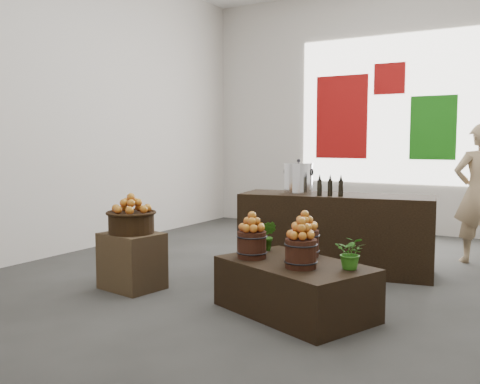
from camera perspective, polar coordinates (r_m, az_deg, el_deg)
The scene contains 22 objects.
ground at distance 6.08m, azimuth 4.70°, elevation -8.72°, with size 7.00×7.00×0.00m, color #393936.
back_wall at distance 9.20m, azimuth 14.41°, elevation 8.45°, with size 6.00×0.04×4.00m, color beige.
back_opening at distance 9.10m, azimuth 16.21°, elevation 8.44°, with size 3.20×0.02×2.40m, color white.
deco_red_left at distance 9.35m, azimuth 10.78°, elevation 7.85°, with size 0.90×0.04×1.40m, color #930B0B.
deco_green_right at distance 8.95m, azimuth 19.89°, elevation 6.46°, with size 0.70×0.04×1.00m, color #166710.
deco_red_upper at distance 9.16m, azimuth 15.66°, elevation 11.57°, with size 0.50×0.04×0.50m, color #930B0B.
crate at distance 5.54m, azimuth -11.44°, elevation -7.21°, with size 0.57×0.46×0.57m, color brown.
wicker_basket at distance 5.46m, azimuth -11.52°, elevation -3.25°, with size 0.45×0.45×0.21m, color black.
apples_in_basket at distance 5.44m, azimuth -11.55°, elevation -1.19°, with size 0.35×0.35×0.19m, color maroon, non-canonical shape.
display_table at distance 4.70m, azimuth 5.87°, elevation -10.15°, with size 1.29×0.80×0.45m, color black.
apple_bucket_front_left at distance 4.77m, azimuth 1.28°, elevation -5.65°, with size 0.26×0.26×0.24m, color #36190E.
apples_in_bucket_front_left at distance 4.74m, azimuth 1.28°, elevation -3.20°, with size 0.19×0.19×0.17m, color maroon, non-canonical shape.
apple_bucket_front_right at distance 4.43m, azimuth 6.50°, elevation -6.54°, with size 0.26×0.26×0.24m, color #36190E.
apples_in_bucket_front_right at distance 4.39m, azimuth 6.53°, elevation -3.90°, with size 0.19×0.19×0.17m, color maroon, non-canonical shape.
apple_bucket_rear at distance 4.87m, azimuth 6.89°, elevation -5.45°, with size 0.26×0.26×0.24m, color #36190E.
apples_in_bucket_rear at distance 4.84m, azimuth 6.92°, elevation -3.05°, with size 0.19×0.19×0.17m, color maroon, non-canonical shape.
herb_garnish_right at distance 4.45m, azimuth 11.80°, elevation -6.34°, with size 0.25×0.21×0.27m, color #256214.
herb_garnish_left at distance 5.08m, azimuth 2.98°, elevation -4.70°, with size 0.16×0.13×0.29m, color #256214.
counter at distance 6.24m, azimuth 10.14°, elevation -4.29°, with size 2.16×0.69×0.88m, color black.
stock_pot_left at distance 6.26m, azimuth 6.25°, elevation 1.40°, with size 0.33×0.33×0.33m, color silver.
oil_cruets at distance 5.96m, azimuth 9.87°, elevation 0.73°, with size 0.24×0.06×0.25m, color black, non-canonical shape.
shopper at distance 7.12m, azimuth 24.18°, elevation -0.11°, with size 0.63×0.41×1.71m, color #9F8461.
Camera 1 is at (2.55, -5.32, 1.48)m, focal length 40.00 mm.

